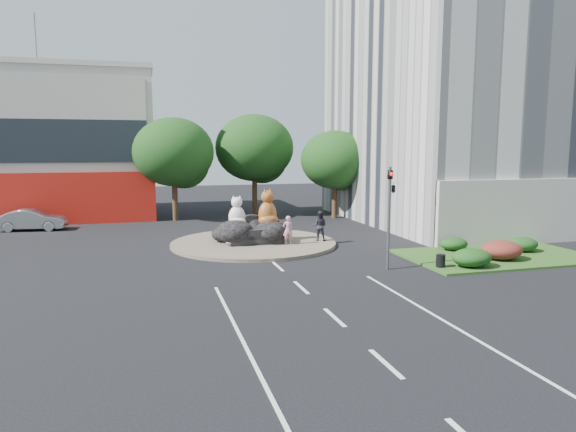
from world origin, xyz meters
name	(u,v)px	position (x,y,z in m)	size (l,w,h in m)	color
ground	(301,288)	(0.00, 0.00, 0.00)	(120.00, 120.00, 0.00)	black
roundabout_island	(254,243)	(0.00, 10.00, 0.10)	(10.00, 10.00, 0.20)	brown
rock_plinth	(254,234)	(0.00, 10.00, 0.65)	(3.20, 2.60, 0.90)	black
grass_verge	(497,256)	(12.00, 3.00, 0.06)	(10.00, 6.00, 0.12)	#22501A
tree_left	(175,156)	(-3.93, 22.06, 5.25)	(6.46, 6.46, 8.27)	#382314
tree_mid	(255,151)	(3.07, 24.06, 5.56)	(6.84, 6.84, 8.76)	#382314
tree_right	(335,163)	(9.07, 20.06, 4.63)	(5.70, 5.70, 7.30)	#382314
hedge_near_green	(472,258)	(9.00, 1.00, 0.57)	(2.00, 1.60, 0.90)	#133410
hedge_red	(502,250)	(11.50, 2.00, 0.61)	(2.20, 1.76, 0.99)	#54161A
hedge_mid_green	(522,244)	(14.00, 3.50, 0.53)	(1.80, 1.44, 0.81)	#133410
hedge_back_green	(454,244)	(10.50, 4.80, 0.48)	(1.60, 1.28, 0.72)	#133410
traffic_light	(391,196)	(5.10, 2.00, 3.62)	(0.44, 1.24, 5.00)	#595B60
street_lamp	(460,169)	(12.82, 8.00, 4.55)	(2.34, 0.22, 8.06)	#595B60
cat_white	(237,211)	(-0.99, 10.15, 2.07)	(1.17, 1.01, 1.95)	silver
cat_tabby	(268,207)	(0.90, 10.08, 2.26)	(1.39, 1.21, 2.32)	#CB562A
kitten_calico	(230,237)	(-1.56, 9.22, 0.71)	(0.61, 0.53, 1.02)	silver
kitten_white	(277,235)	(1.38, 9.54, 0.60)	(0.48, 0.41, 0.80)	beige
pedestrian_pink	(288,230)	(1.77, 8.56, 1.06)	(0.62, 0.41, 1.71)	#C17D91
pedestrian_dark	(320,226)	(4.00, 9.26, 1.12)	(0.90, 0.70, 1.85)	black
parked_car	(32,220)	(-14.16, 19.61, 0.76)	(1.61, 4.61, 1.52)	#93969A
litter_bin	(441,261)	(7.50, 1.34, 0.43)	(0.44, 0.44, 0.63)	black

